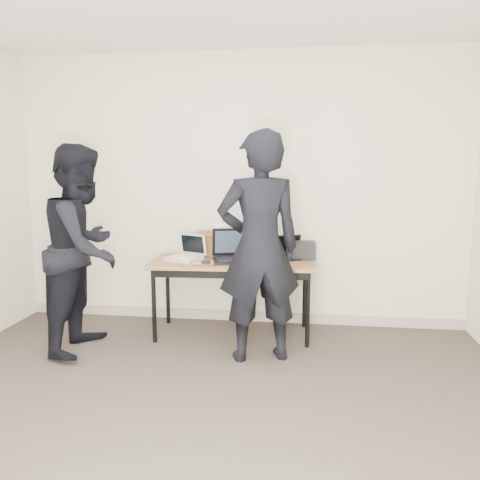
% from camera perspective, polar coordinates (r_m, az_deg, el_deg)
% --- Properties ---
extents(room, '(4.60, 4.60, 2.80)m').
position_cam_1_polar(room, '(2.50, -7.08, 3.38)').
color(room, '#3F3730').
rests_on(room, ground).
extents(desk, '(1.53, 0.72, 0.72)m').
position_cam_1_polar(desk, '(4.37, -0.92, -3.29)').
color(desk, brown).
rests_on(desk, ground).
extents(laptop_beige, '(0.38, 0.37, 0.23)m').
position_cam_1_polar(laptop_beige, '(4.43, -6.52, -1.80)').
color(laptop_beige, beige).
rests_on(laptop_beige, desk).
extents(laptop_center, '(0.46, 0.45, 0.29)m').
position_cam_1_polar(laptop_center, '(4.35, -0.81, -1.67)').
color(laptop_center, black).
rests_on(laptop_center, desk).
extents(laptop_right, '(0.37, 0.37, 0.21)m').
position_cam_1_polar(laptop_right, '(4.50, 5.94, -1.58)').
color(laptop_right, black).
rests_on(laptop_right, desk).
extents(leather_satchel, '(0.38, 0.23, 0.25)m').
position_cam_1_polar(leather_satchel, '(4.59, -2.73, -0.34)').
color(leather_satchel, brown).
rests_on(leather_satchel, desk).
extents(tissue, '(0.14, 0.11, 0.08)m').
position_cam_1_polar(tissue, '(4.56, -2.37, 1.60)').
color(tissue, white).
rests_on(tissue, leather_satchel).
extents(equipment_box, '(0.28, 0.24, 0.16)m').
position_cam_1_polar(equipment_box, '(4.49, 7.41, -1.25)').
color(equipment_box, black).
rests_on(equipment_box, desk).
extents(power_brick, '(0.07, 0.05, 0.03)m').
position_cam_1_polar(power_brick, '(4.23, -4.21, -2.72)').
color(power_brick, black).
rests_on(power_brick, desk).
extents(cables, '(0.92, 0.47, 0.01)m').
position_cam_1_polar(cables, '(4.38, 1.65, -2.42)').
color(cables, black).
rests_on(cables, desk).
extents(person_typist, '(0.79, 0.64, 1.88)m').
position_cam_1_polar(person_typist, '(3.79, 2.34, -0.93)').
color(person_typist, black).
rests_on(person_typist, ground).
extents(person_observer, '(0.68, 0.87, 1.78)m').
position_cam_1_polar(person_observer, '(4.25, -18.49, -1.01)').
color(person_observer, black).
rests_on(person_observer, ground).
extents(baseboard, '(4.50, 0.03, 0.10)m').
position_cam_1_polar(baseboard, '(4.94, -0.20, -9.20)').
color(baseboard, '#A59A89').
rests_on(baseboard, ground).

